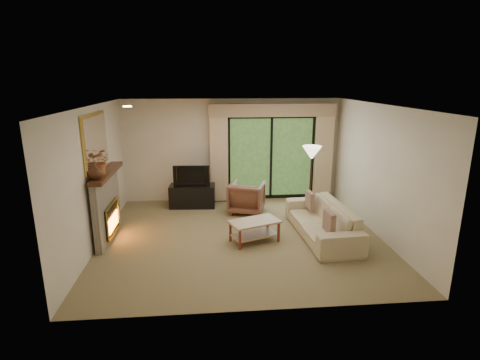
{
  "coord_description": "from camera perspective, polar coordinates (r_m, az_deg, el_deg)",
  "views": [
    {
      "loc": [
        -0.65,
        -6.94,
        3.07
      ],
      "look_at": [
        0.0,
        0.3,
        1.1
      ],
      "focal_mm": 28.0,
      "sensor_mm": 36.0,
      "label": 1
    }
  ],
  "objects": [
    {
      "name": "wall_front",
      "position": [
        4.82,
        3.0,
        -6.37
      ],
      "size": [
        5.0,
        0.0,
        5.0
      ],
      "primitive_type": "plane",
      "rotation": [
        -1.57,
        0.0,
        0.0
      ],
      "color": "beige",
      "rests_on": "ground"
    },
    {
      "name": "floor",
      "position": [
        7.61,
        0.2,
        -8.61
      ],
      "size": [
        5.5,
        5.5,
        0.0
      ],
      "primitive_type": "plane",
      "color": "olive",
      "rests_on": "ground"
    },
    {
      "name": "sliding_door",
      "position": [
        9.73,
        4.74,
        3.43
      ],
      "size": [
        2.26,
        0.1,
        2.16
      ],
      "primitive_type": null,
      "color": "black",
      "rests_on": "floor"
    },
    {
      "name": "vase",
      "position": [
        7.0,
        -21.25,
        1.33
      ],
      "size": [
        0.37,
        0.37,
        0.3
      ],
      "primitive_type": "imported",
      "rotation": [
        0.0,
        0.0,
        -0.35
      ],
      "color": "#3C2012",
      "rests_on": "fireplace"
    },
    {
      "name": "floor_lamp",
      "position": [
        8.75,
        10.67,
        -0.1
      ],
      "size": [
        0.46,
        0.46,
        1.61
      ],
      "primitive_type": null,
      "rotation": [
        0.0,
        0.0,
        0.06
      ],
      "color": "#FFF0CB",
      "rests_on": "floor"
    },
    {
      "name": "media_console",
      "position": [
        9.32,
        -7.24,
        -2.4
      ],
      "size": [
        1.13,
        0.56,
        0.55
      ],
      "primitive_type": "cube",
      "rotation": [
        0.0,
        0.0,
        -0.06
      ],
      "color": "black",
      "rests_on": "floor"
    },
    {
      "name": "fireplace",
      "position": [
        7.78,
        -19.64,
        -3.6
      ],
      "size": [
        0.24,
        1.7,
        1.37
      ],
      "primitive_type": null,
      "color": "slate",
      "rests_on": "floor"
    },
    {
      "name": "pillow_far",
      "position": [
        8.2,
        10.58,
        -2.99
      ],
      "size": [
        0.11,
        0.36,
        0.36
      ],
      "primitive_type": "cube",
      "rotation": [
        0.0,
        0.0,
        0.06
      ],
      "color": "brown",
      "rests_on": "sofa"
    },
    {
      "name": "pillow_near",
      "position": [
        7.02,
        13.43,
        -6.24
      ],
      "size": [
        0.12,
        0.39,
        0.39
      ],
      "primitive_type": "cube",
      "rotation": [
        0.0,
        0.0,
        0.06
      ],
      "color": "brown",
      "rests_on": "sofa"
    },
    {
      "name": "branches",
      "position": [
        7.27,
        -20.68,
        2.66
      ],
      "size": [
        0.49,
        0.44,
        0.5
      ],
      "primitive_type": "imported",
      "rotation": [
        0.0,
        0.0,
        -0.13
      ],
      "color": "#9F5427",
      "rests_on": "fireplace"
    },
    {
      "name": "curtain_left",
      "position": [
        9.47,
        -3.22,
        3.75
      ],
      "size": [
        0.45,
        0.18,
        2.35
      ],
      "primitive_type": "cube",
      "color": "#CDAF8A",
      "rests_on": "floor"
    },
    {
      "name": "wall_left",
      "position": [
        7.46,
        -21.31,
        0.39
      ],
      "size": [
        0.0,
        5.0,
        5.0
      ],
      "primitive_type": "plane",
      "rotation": [
        1.57,
        0.0,
        1.57
      ],
      "color": "beige",
      "rests_on": "ground"
    },
    {
      "name": "armchair",
      "position": [
        8.84,
        1.01,
        -2.66
      ],
      "size": [
        0.99,
        1.0,
        0.73
      ],
      "primitive_type": "imported",
      "rotation": [
        0.0,
        0.0,
        2.83
      ],
      "color": "brown",
      "rests_on": "floor"
    },
    {
      "name": "sofa",
      "position": [
        7.7,
        12.34,
        -6.03
      ],
      "size": [
        1.02,
        2.32,
        0.66
      ],
      "primitive_type": "imported",
      "rotation": [
        0.0,
        0.0,
        -1.51
      ],
      "color": "tan",
      "rests_on": "floor"
    },
    {
      "name": "cornice",
      "position": [
        9.47,
        5.0,
        10.56
      ],
      "size": [
        3.2,
        0.24,
        0.32
      ],
      "primitive_type": "cube",
      "color": "tan",
      "rests_on": "wall_back"
    },
    {
      "name": "wall_right",
      "position": [
        7.93,
        20.43,
        1.3
      ],
      "size": [
        0.0,
        5.0,
        5.0
      ],
      "primitive_type": "plane",
      "rotation": [
        1.57,
        0.0,
        -1.57
      ],
      "color": "beige",
      "rests_on": "ground"
    },
    {
      "name": "curtain_right",
      "position": [
        9.93,
        12.58,
        3.94
      ],
      "size": [
        0.45,
        0.18,
        2.35
      ],
      "primitive_type": "cube",
      "color": "#CDAF8A",
      "rests_on": "floor"
    },
    {
      "name": "coffee_table",
      "position": [
        7.33,
        2.22,
        -7.78
      ],
      "size": [
        1.07,
        0.82,
        0.43
      ],
      "primitive_type": null,
      "rotation": [
        0.0,
        0.0,
        0.36
      ],
      "color": "tan",
      "rests_on": "floor"
    },
    {
      "name": "tv",
      "position": [
        9.18,
        -7.35,
        0.76
      ],
      "size": [
        0.89,
        0.17,
        0.51
      ],
      "primitive_type": "imported",
      "rotation": [
        0.0,
        0.0,
        -0.06
      ],
      "color": "black",
      "rests_on": "media_console"
    },
    {
      "name": "mirror",
      "position": [
        7.51,
        -21.12,
        5.58
      ],
      "size": [
        0.07,
        1.45,
        1.02
      ],
      "primitive_type": null,
      "color": "gold",
      "rests_on": "wall_left"
    },
    {
      "name": "wall_back",
      "position": [
        9.62,
        -1.18,
        4.56
      ],
      "size": [
        5.0,
        0.0,
        5.0
      ],
      "primitive_type": "plane",
      "rotation": [
        1.57,
        0.0,
        0.0
      ],
      "color": "beige",
      "rests_on": "ground"
    },
    {
      "name": "ceiling",
      "position": [
        6.99,
        0.22,
        11.31
      ],
      "size": [
        5.5,
        5.5,
        0.0
      ],
      "primitive_type": "plane",
      "rotation": [
        3.14,
        0.0,
        0.0
      ],
      "color": "silver",
      "rests_on": "ground"
    }
  ]
}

